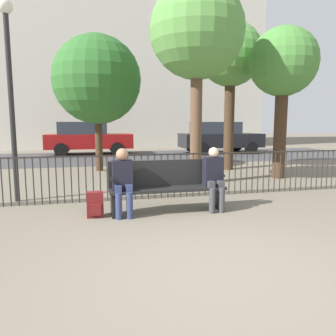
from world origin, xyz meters
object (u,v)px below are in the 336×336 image
seated_person_1 (214,176)px  lamp_post (9,72)px  park_bench (167,184)px  tree_2 (197,33)px  tree_3 (97,80)px  seated_person_0 (123,179)px  backpack (95,205)px  parked_car_1 (219,137)px  tree_0 (231,57)px  tree_1 (283,65)px  parked_car_0 (88,138)px

seated_person_1 → lamp_post: bearing=156.4°
park_bench → lamp_post: lamp_post is taller
tree_2 → tree_3: 3.92m
seated_person_0 → tree_3: bearing=92.3°
seated_person_0 → lamp_post: bearing=141.5°
backpack → seated_person_1: bearing=-1.6°
seated_person_0 → lamp_post: lamp_post is taller
park_bench → parked_car_1: (5.24, 10.37, 0.34)m
tree_0 → tree_3: tree_0 is taller
seated_person_0 → lamp_post: (-1.99, 1.58, 1.90)m
tree_1 → seated_person_0: bearing=-148.7°
tree_1 → parked_car_0: tree_1 is taller
park_bench → lamp_post: size_ratio=0.53×
seated_person_1 → tree_1: (3.13, 2.90, 2.53)m
tree_1 → parked_car_1: 8.05m
parked_car_1 → tree_2: bearing=-116.2°
tree_2 → parked_car_0: 9.70m
tree_2 → parked_car_1: tree_2 is taller
park_bench → seated_person_0: bearing=-170.5°
seated_person_0 → backpack: seated_person_0 is taller
backpack → park_bench: bearing=3.4°
park_bench → tree_0: (3.26, 4.71, 3.21)m
park_bench → seated_person_1: bearing=-9.1°
parked_car_1 → seated_person_1: bearing=-112.7°
seated_person_0 → tree_3: (-0.23, 5.57, 2.29)m
seated_person_0 → tree_0: (4.06, 4.85, 3.06)m
tree_1 → parked_car_0: size_ratio=1.00×
lamp_post → park_bench: bearing=-27.5°
seated_person_0 → tree_1: bearing=31.3°
parked_car_0 → tree_3: bearing=-86.1°
backpack → parked_car_1: bearing=58.1°
park_bench → tree_1: size_ratio=0.49×
park_bench → parked_car_1: parked_car_1 is taller
park_bench → backpack: park_bench is taller
tree_2 → backpack: bearing=-136.2°
tree_3 → tree_2: bearing=-52.0°
seated_person_0 → seated_person_1: 1.64m
backpack → parked_car_0: parked_car_0 is taller
seated_person_1 → tree_3: tree_3 is taller
seated_person_0 → parked_car_0: bearing=93.1°
tree_0 → tree_1: (0.71, -1.95, -0.55)m
parked_car_0 → lamp_post: bearing=-98.0°
tree_1 → parked_car_1: tree_1 is taller
backpack → parked_car_1: size_ratio=0.10×
park_bench → tree_2: 4.29m
parked_car_0 → backpack: bearing=-89.2°
seated_person_1 → parked_car_1: parked_car_1 is taller
seated_person_0 → tree_3: tree_3 is taller
tree_0 → park_bench: bearing=-124.7°
tree_1 → park_bench: bearing=-145.1°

